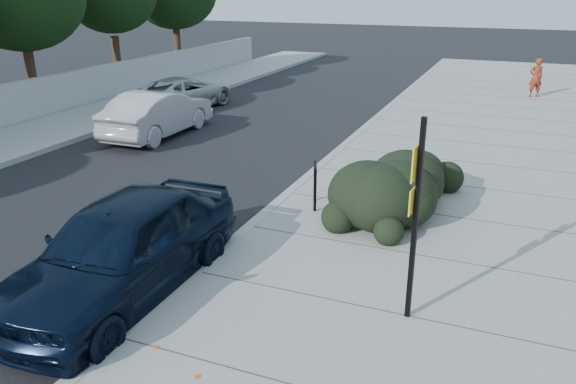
% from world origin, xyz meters
% --- Properties ---
extents(ground, '(120.00, 120.00, 0.00)m').
position_xyz_m(ground, '(0.00, 0.00, 0.00)').
color(ground, black).
rests_on(ground, ground).
extents(sidewalk_near, '(11.20, 50.00, 0.15)m').
position_xyz_m(sidewalk_near, '(5.60, 5.00, 0.07)').
color(sidewalk_near, gray).
rests_on(sidewalk_near, ground).
extents(sidewalk_far, '(3.00, 50.00, 0.15)m').
position_xyz_m(sidewalk_far, '(-9.50, 5.00, 0.07)').
color(sidewalk_far, gray).
rests_on(sidewalk_far, ground).
extents(curb_near, '(0.22, 50.00, 0.17)m').
position_xyz_m(curb_near, '(0.00, 5.00, 0.08)').
color(curb_near, '#9E9E99').
rests_on(curb_near, ground).
extents(curb_far, '(0.22, 50.00, 0.17)m').
position_xyz_m(curb_far, '(-8.00, 5.00, 0.08)').
color(curb_far, '#9E9E99').
rests_on(curb_far, ground).
extents(bike_rack, '(0.26, 0.62, 0.95)m').
position_xyz_m(bike_rack, '(0.83, 3.50, 0.72)').
color(bike_rack, black).
rests_on(bike_rack, sidewalk_near).
extents(sign_post, '(0.12, 0.34, 2.91)m').
position_xyz_m(sign_post, '(3.48, 0.00, 1.79)').
color(sign_post, black).
rests_on(sign_post, sidewalk_near).
extents(hedge, '(2.43, 3.99, 1.40)m').
position_xyz_m(hedge, '(2.51, 4.07, 0.85)').
color(hedge, black).
rests_on(hedge, sidewalk_near).
extents(sedan_navy, '(1.91, 4.70, 1.60)m').
position_xyz_m(sedan_navy, '(-0.80, -0.80, 0.80)').
color(sedan_navy, black).
rests_on(sedan_navy, ground).
extents(wagon_silver, '(1.61, 4.44, 1.45)m').
position_xyz_m(wagon_silver, '(-6.00, 7.69, 0.73)').
color(wagon_silver, '#B9B9BE').
rests_on(wagon_silver, ground).
extents(suv_silver, '(2.57, 4.71, 1.25)m').
position_xyz_m(suv_silver, '(-7.50, 11.50, 0.63)').
color(suv_silver, '#ABADB0').
rests_on(suv_silver, ground).
extents(pedestrian, '(0.69, 0.59, 1.59)m').
position_xyz_m(pedestrian, '(5.16, 18.55, 0.95)').
color(pedestrian, maroon).
rests_on(pedestrian, sidewalk_near).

